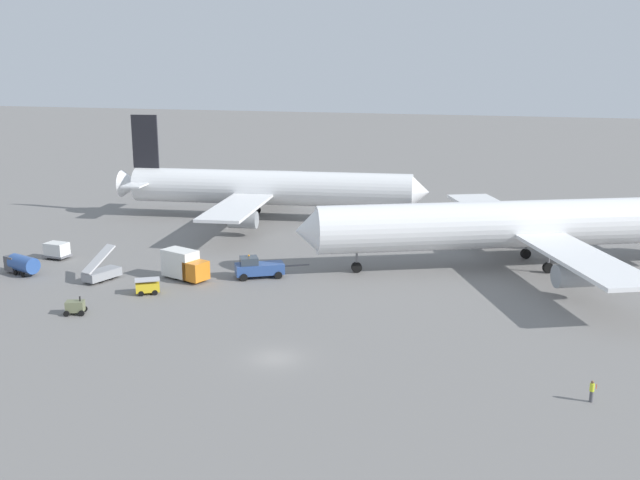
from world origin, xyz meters
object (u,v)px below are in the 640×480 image
gse_baggage_cart_near_cluster (148,286)px  gse_fuel_bowser_stubby (21,264)px  airliner_being_pushed (516,225)px  gse_catering_truck_tall (184,265)px  airliner_at_gate_left (268,188)px  pushback_tug (258,268)px  gse_container_dolly_flat (57,250)px  ground_crew_marshaller_foreground (592,391)px  gse_gpu_cart_small (75,307)px  gse_stair_truck_yellow (101,272)px

gse_baggage_cart_near_cluster → gse_fuel_bowser_stubby: (-18.63, 2.77, 0.47)m
airliner_being_pushed → gse_catering_truck_tall: size_ratio=8.28×
airliner_at_gate_left → pushback_tug: (10.26, -32.12, -3.85)m
gse_container_dolly_flat → ground_crew_marshaller_foreground: 69.41m
gse_gpu_cart_small → gse_baggage_cart_near_cluster: 8.99m
gse_baggage_cart_near_cluster → gse_catering_truck_tall: gse_catering_truck_tall is taller
gse_container_dolly_flat → gse_baggage_cart_near_cluster: bearing=-28.4°
gse_stair_truck_yellow → ground_crew_marshaller_foreground: 56.53m
airliner_being_pushed → gse_gpu_cart_small: airliner_being_pushed is taller
gse_gpu_cart_small → gse_fuel_bowser_stubby: gse_fuel_bowser_stubby is taller
gse_container_dolly_flat → ground_crew_marshaller_foreground: size_ratio=1.94×
gse_stair_truck_yellow → gse_baggage_cart_near_cluster: (7.76, -3.08, -0.16)m
gse_stair_truck_yellow → pushback_tug: bearing=20.1°
gse_gpu_cart_small → gse_catering_truck_tall: (5.32, 14.41, 0.96)m
gse_baggage_cart_near_cluster → ground_crew_marshaller_foreground: bearing=-17.9°
pushback_tug → gse_container_dolly_flat: (-28.50, 0.77, -0.05)m
pushback_tug → gse_gpu_cart_small: 22.14m
gse_stair_truck_yellow → gse_baggage_cart_near_cluster: 8.35m
airliner_at_gate_left → gse_gpu_cart_small: bearing=-93.7°
gse_gpu_cart_small → gse_catering_truck_tall: size_ratio=0.40×
airliner_at_gate_left → gse_container_dolly_flat: airliner_at_gate_left is taller
pushback_tug → gse_catering_truck_tall: (-8.12, -3.17, 0.54)m
airliner_at_gate_left → gse_catering_truck_tall: (2.13, -35.29, -3.31)m
airliner_at_gate_left → gse_fuel_bowser_stubby: airliner_at_gate_left is taller
gse_container_dolly_flat → gse_fuel_bowser_stubby: gse_fuel_bowser_stubby is taller
airliner_at_gate_left → gse_fuel_bowser_stubby: size_ratio=9.84×
gse_container_dolly_flat → gse_gpu_cart_small: bearing=-50.6°
gse_gpu_cart_small → gse_catering_truck_tall: bearing=69.8°
gse_gpu_cart_small → airliner_being_pushed: bearing=35.9°
pushback_tug → gse_gpu_cart_small: bearing=-127.4°
gse_stair_truck_yellow → ground_crew_marshaller_foreground: size_ratio=2.81×
gse_baggage_cart_near_cluster → airliner_being_pushed: bearing=30.4°
airliner_being_pushed → gse_fuel_bowser_stubby: (-57.68, -20.10, -4.06)m
gse_container_dolly_flat → ground_crew_marshaller_foreground: (64.75, -25.00, -0.25)m
gse_baggage_cart_near_cluster → gse_container_dolly_flat: bearing=151.6°
pushback_tug → gse_fuel_bowser_stubby: size_ratio=1.62×
gse_baggage_cart_near_cluster → ground_crew_marshaller_foreground: ground_crew_marshaller_foreground is taller
gse_gpu_cart_small → gse_container_dolly_flat: gse_container_dolly_flat is taller
ground_crew_marshaller_foreground → gse_gpu_cart_small: bearing=172.4°
airliner_being_pushed → gse_fuel_bowser_stubby: bearing=-160.8°
gse_stair_truck_yellow → gse_catering_truck_tall: size_ratio=0.78×
gse_fuel_bowser_stubby → ground_crew_marshaller_foreground: bearing=-15.2°
pushback_tug → gse_fuel_bowser_stubby: bearing=-166.7°
airliner_at_gate_left → gse_container_dolly_flat: size_ratio=15.17×
pushback_tug → ground_crew_marshaller_foreground: 43.61m
pushback_tug → gse_stair_truck_yellow: size_ratio=1.72×
gse_fuel_bowser_stubby → gse_stair_truck_yellow: bearing=1.6°
gse_stair_truck_yellow → gse_fuel_bowser_stubby: size_ratio=0.94×
gse_fuel_bowser_stubby → ground_crew_marshaller_foreground: (64.51, -17.56, -0.41)m
pushback_tug → gse_fuel_bowser_stubby: 29.03m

